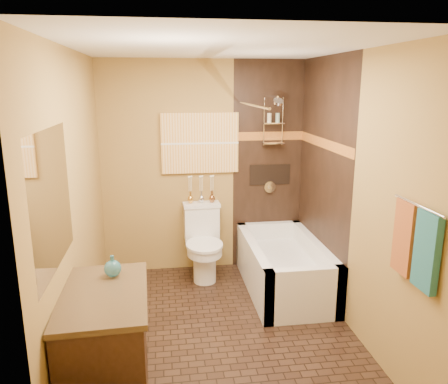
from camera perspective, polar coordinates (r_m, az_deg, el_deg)
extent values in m
plane|color=black|center=(4.23, -0.34, -17.67)|extent=(3.00, 3.00, 0.00)
cube|color=olive|center=(3.77, -18.77, -1.70)|extent=(0.02, 3.00, 2.50)
cube|color=olive|center=(4.07, 16.62, -0.42)|extent=(0.02, 3.00, 2.50)
cube|color=olive|center=(5.19, -2.63, 3.15)|extent=(2.40, 0.02, 2.50)
cube|color=olive|center=(2.34, 4.73, -10.52)|extent=(2.40, 0.02, 2.50)
plane|color=silver|center=(3.62, -0.40, 18.41)|extent=(3.00, 3.00, 0.00)
cube|color=black|center=(5.30, 5.75, 3.33)|extent=(0.85, 0.01, 2.50)
cube|color=black|center=(4.74, 12.75, 1.78)|extent=(0.01, 1.50, 2.50)
cube|color=#9B531C|center=(5.24, 5.88, 7.29)|extent=(0.85, 0.01, 0.10)
cube|color=#9B531C|center=(4.67, 12.88, 6.22)|extent=(0.01, 1.50, 0.10)
cube|color=black|center=(5.32, 6.01, 2.27)|extent=(0.50, 0.01, 0.25)
cylinder|color=silver|center=(5.09, 6.64, 12.27)|extent=(0.02, 0.26, 0.02)
cylinder|color=silver|center=(4.95, 7.07, 11.64)|extent=(0.11, 0.11, 0.09)
cylinder|color=silver|center=(5.34, 6.01, 0.65)|extent=(0.14, 0.02, 0.14)
cylinder|color=silver|center=(4.42, 3.51, 11.33)|extent=(0.03, 1.55, 0.03)
cylinder|color=silver|center=(3.10, 24.03, -1.60)|extent=(0.02, 0.55, 0.02)
cube|color=#1C575F|center=(3.08, 24.96, -7.06)|extent=(0.05, 0.22, 0.52)
cube|color=#9C4E1C|center=(3.29, 22.53, -5.54)|extent=(0.05, 0.22, 0.52)
cube|color=gold|center=(5.11, -3.16, 6.39)|extent=(0.90, 0.04, 0.70)
cube|color=white|center=(2.97, -21.52, -1.01)|extent=(0.01, 1.00, 0.90)
cube|color=white|center=(4.31, 10.45, -13.13)|extent=(0.80, 0.10, 0.55)
cube|color=white|center=(5.54, 5.86, -6.71)|extent=(0.80, 0.10, 0.55)
cube|color=white|center=(4.83, 3.79, -9.83)|extent=(0.10, 1.50, 0.55)
cube|color=white|center=(5.01, 11.74, -9.19)|extent=(0.10, 1.50, 0.55)
cube|color=white|center=(4.95, 7.81, -10.59)|extent=(0.64, 1.34, 0.35)
cube|color=white|center=(5.24, -2.94, -4.06)|extent=(0.42, 0.20, 0.41)
cube|color=white|center=(5.17, -2.97, -1.67)|extent=(0.44, 0.22, 0.04)
cylinder|color=white|center=(5.08, -2.54, -9.46)|extent=(0.26, 0.26, 0.41)
cylinder|color=white|center=(5.01, -2.56, -7.54)|extent=(0.40, 0.40, 0.11)
cylinder|color=white|center=(4.98, -2.57, -6.90)|extent=(0.42, 0.42, 0.03)
cube|color=black|center=(3.36, -15.15, -19.28)|extent=(0.59, 0.92, 0.80)
cube|color=black|center=(3.15, -15.45, -12.85)|extent=(0.62, 0.97, 0.04)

